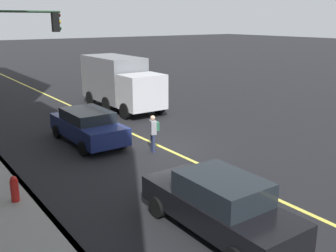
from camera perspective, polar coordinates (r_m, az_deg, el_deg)
The scene contains 9 objects.
ground at distance 17.02m, azimuth -0.97°, elevation -3.07°, with size 200.00×200.00×0.00m, color black.
curb_edge at distance 14.66m, azimuth -21.31°, elevation -6.92°, with size 80.00×0.16×0.15m, color slate.
lane_stripe_center at distance 17.02m, azimuth -0.97°, elevation -3.05°, with size 80.00×0.16×0.01m, color #D8CC4C.
car_navy at distance 17.78m, azimuth -11.58°, elevation 0.06°, with size 4.60×2.01×1.49m.
car_black at distance 10.28m, azimuth 7.40°, elevation -11.17°, with size 4.64×1.88×1.57m.
truck_gray at distance 24.34m, azimuth -7.04°, elevation 6.41°, with size 6.63×2.48×3.14m.
pedestrian_with_backpack at distance 16.19m, azimuth -2.13°, elevation -0.73°, with size 0.42×0.44×1.56m.
traffic_light_mast at distance 18.86m, azimuth -22.60°, elevation 10.32°, with size 0.28×4.28×5.98m.
fire_hydrant at distance 12.52m, azimuth -21.36°, elevation -8.80°, with size 0.24×0.24×0.94m.
Camera 1 is at (-13.36, 9.11, 5.34)m, focal length 41.96 mm.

